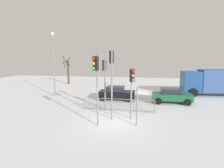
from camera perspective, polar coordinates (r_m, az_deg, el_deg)
ground_plane at (r=13.03m, az=0.42°, el=-11.89°), size 60.00×60.00×0.00m
traffic_light_rear_right at (r=12.98m, az=-0.14°, el=4.84°), size 0.37×0.55×5.09m
traffic_light_rear_left at (r=12.98m, az=6.31°, el=0.68°), size 0.37×0.55×3.80m
traffic_light_foreground_left at (r=15.57m, az=-2.41°, el=3.60°), size 0.42×0.51×4.41m
traffic_light_mid_right at (r=11.55m, az=-5.05°, el=2.99°), size 0.37×0.55×4.69m
direction_sign_post at (r=12.04m, az=8.18°, el=-6.24°), size 0.75×0.30×2.64m
pedestrian_guard_railing at (r=15.41m, az=2.09°, el=-6.56°), size 6.05×0.19×1.07m
car_black_near at (r=19.45m, az=1.48°, el=-2.80°), size 3.83×1.98×1.47m
car_green_trailing at (r=19.07m, az=18.18°, el=-3.43°), size 3.80×1.93×1.47m
delivery_truck at (r=24.79m, az=29.39°, el=0.80°), size 7.16×3.01×3.10m
street_lamp at (r=22.01m, az=-17.93°, el=7.76°), size 0.36×0.36×7.37m
bare_tree_left at (r=32.47m, az=-13.71°, el=4.16°), size 1.65×1.76×4.85m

